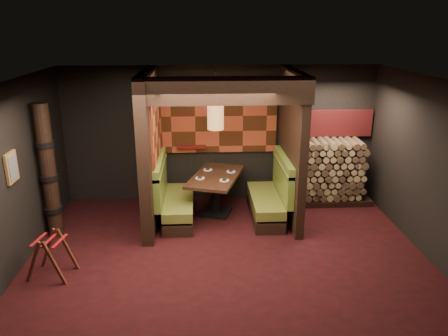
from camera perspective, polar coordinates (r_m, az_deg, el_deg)
floor at (r=7.20m, az=0.58°, el=-12.11°), size 6.50×5.50×0.02m
ceiling at (r=6.25m, az=0.67°, el=11.17°), size 6.50×5.50×0.02m
wall_back at (r=9.23m, az=-0.50°, el=4.49°), size 6.50×0.02×2.85m
wall_front at (r=4.11m, az=3.22°, el=-14.41°), size 6.50×0.02×2.85m
wall_left at (r=7.17m, az=-26.39°, el=-1.65°), size 0.02×5.50×2.85m
wall_right at (r=7.53m, az=26.21°, el=-0.71°), size 0.02×5.50×2.85m
partition_left at (r=8.20m, az=-9.61°, el=2.43°), size 0.20×2.20×2.85m
partition_right at (r=8.37m, az=8.78°, el=2.81°), size 0.15×2.10×2.85m
header_beam at (r=6.97m, az=0.07°, el=10.02°), size 2.85×0.18×0.44m
tapa_back_panel at (r=9.09m, az=-0.65°, el=6.83°), size 2.40×0.06×1.55m
tapa_side_panel at (r=8.25m, az=-8.80°, el=5.62°), size 0.04×1.85×1.45m
lacquer_shelf at (r=9.18m, az=-4.21°, el=2.78°), size 0.60×0.12×0.07m
booth_bench_left at (r=8.50m, az=-6.63°, el=-4.17°), size 0.68×1.60×1.14m
booth_bench_right at (r=8.59m, az=6.10°, el=-3.90°), size 0.68×1.60×1.14m
dining_table at (r=8.63m, az=-1.07°, el=-2.42°), size 1.27×1.72×0.81m
place_settings at (r=8.55m, az=-1.08°, el=-0.87°), size 0.80×0.83×0.03m
pendant_lamp at (r=8.19m, az=-1.11°, el=6.63°), size 0.31×0.31×1.10m
framed_picture at (r=7.18m, az=-25.99°, el=0.08°), size 0.05×0.36×0.46m
luggage_rack at (r=7.15m, az=-21.67°, el=-10.39°), size 0.73×0.58×0.72m
totem_column at (r=8.13m, az=-21.91°, el=-0.58°), size 0.31×0.31×2.40m
firewood_stack at (r=9.43m, az=13.63°, el=-0.44°), size 1.73×0.70×1.36m
mosaic_header at (r=9.48m, az=13.52°, el=5.70°), size 1.83×0.10×0.56m
bay_front_post at (r=8.64m, az=9.02°, el=3.28°), size 0.08×0.08×2.85m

